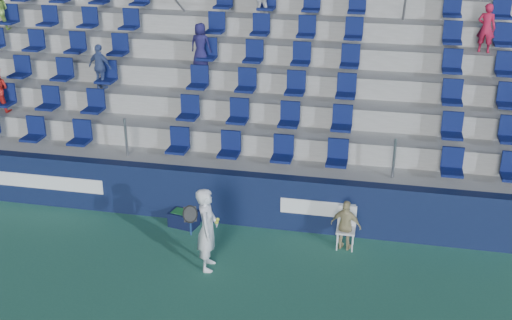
% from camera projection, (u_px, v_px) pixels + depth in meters
% --- Properties ---
extents(ground, '(70.00, 70.00, 0.00)m').
position_uv_depth(ground, '(213.00, 307.00, 11.44)').
color(ground, '#32745A').
rests_on(ground, ground).
extents(sponsor_wall, '(24.00, 0.32, 1.20)m').
position_uv_depth(sponsor_wall, '(250.00, 199.00, 14.04)').
color(sponsor_wall, '#101A3D').
rests_on(sponsor_wall, ground).
extents(grandstand, '(24.00, 8.17, 6.63)m').
position_uv_depth(grandstand, '(289.00, 71.00, 18.03)').
color(grandstand, '#A5A5A0').
rests_on(grandstand, ground).
extents(tennis_player, '(0.69, 0.67, 1.70)m').
position_uv_depth(tennis_player, '(207.00, 229.00, 12.30)').
color(tennis_player, white).
rests_on(tennis_player, ground).
extents(line_judge_chair, '(0.39, 0.40, 0.88)m').
position_uv_depth(line_judge_chair, '(346.00, 224.00, 13.22)').
color(line_judge_chair, white).
rests_on(line_judge_chair, ground).
extents(line_judge, '(0.68, 0.40, 1.09)m').
position_uv_depth(line_judge, '(346.00, 225.00, 13.07)').
color(line_judge, tan).
rests_on(line_judge, ground).
extents(ball_bin, '(0.67, 0.51, 0.34)m').
position_uv_depth(ball_bin, '(184.00, 218.00, 14.11)').
color(ball_bin, black).
rests_on(ball_bin, ground).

